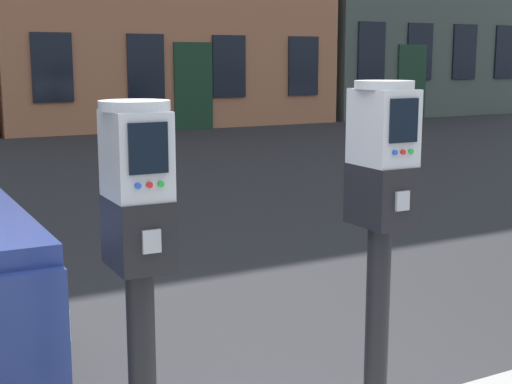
# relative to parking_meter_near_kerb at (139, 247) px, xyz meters

# --- Properties ---
(parking_meter_near_kerb) EXTENTS (0.22, 0.26, 1.46)m
(parking_meter_near_kerb) POSITION_rel_parking_meter_near_kerb_xyz_m (0.00, 0.00, 0.00)
(parking_meter_near_kerb) COLOR black
(parking_meter_near_kerb) RESTS_ON sidewalk_slab
(parking_meter_twin_adjacent) EXTENTS (0.22, 0.26, 1.51)m
(parking_meter_twin_adjacent) POSITION_rel_parking_meter_near_kerb_xyz_m (0.94, 0.00, 0.03)
(parking_meter_twin_adjacent) COLOR black
(parking_meter_twin_adjacent) RESTS_ON sidewalk_slab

